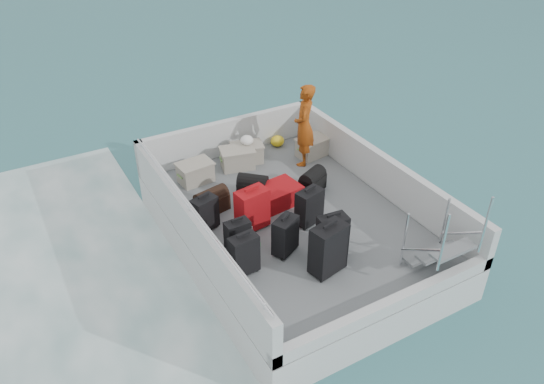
{
  "coord_description": "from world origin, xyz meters",
  "views": [
    {
      "loc": [
        -3.76,
        -5.95,
        5.69
      ],
      "look_at": [
        -0.23,
        0.27,
        1.0
      ],
      "focal_mm": 35.0,
      "sensor_mm": 36.0,
      "label": 1
    }
  ],
  "objects": [
    {
      "name": "suitcase_1",
      "position": [
        -1.19,
        -0.39,
        0.9
      ],
      "size": [
        0.37,
        0.21,
        0.55
      ],
      "primitive_type": "cube",
      "rotation": [
        0.0,
        0.0,
        0.01
      ],
      "color": "black",
      "rests_on": "deck"
    },
    {
      "name": "crate_1",
      "position": [
        -0.08,
        1.84,
        0.8
      ],
      "size": [
        0.67,
        0.53,
        0.36
      ],
      "primitive_type": "cube",
      "rotation": [
        0.0,
        0.0,
        -0.24
      ],
      "color": "#A39C8E",
      "rests_on": "deck"
    },
    {
      "name": "duffel_2",
      "position": [
        0.69,
        0.47,
        0.78
      ],
      "size": [
        0.55,
        0.47,
        0.32
      ],
      "primitive_type": null,
      "rotation": [
        0.0,
        0.0,
        0.43
      ],
      "color": "black",
      "rests_on": "deck"
    },
    {
      "name": "duffel_1",
      "position": [
        -0.29,
        0.84,
        0.78
      ],
      "size": [
        0.57,
        0.56,
        0.32
      ],
      "primitive_type": null,
      "rotation": [
        0.0,
        0.0,
        -0.75
      ],
      "color": "black",
      "rests_on": "deck"
    },
    {
      "name": "ferry_hull",
      "position": [
        0.0,
        0.0,
        0.3
      ],
      "size": [
        3.6,
        5.0,
        0.6
      ],
      "primitive_type": "cube",
      "color": "silver",
      "rests_on": "ground"
    },
    {
      "name": "crate_2",
      "position": [
        0.17,
        1.94,
        0.79
      ],
      "size": [
        0.63,
        0.51,
        0.34
      ],
      "primitive_type": "cube",
      "rotation": [
        0.0,
        0.0,
        -0.24
      ],
      "color": "#A39C8E",
      "rests_on": "deck"
    },
    {
      "name": "suitcase_3",
      "position": [
        -0.27,
        -1.38,
        1.01
      ],
      "size": [
        0.56,
        0.39,
        0.77
      ],
      "primitive_type": "cube",
      "rotation": [
        0.0,
        0.0,
        0.21
      ],
      "color": "black",
      "rests_on": "deck"
    },
    {
      "name": "crate_3",
      "position": [
        1.37,
        1.53,
        0.79
      ],
      "size": [
        0.62,
        0.47,
        0.34
      ],
      "primitive_type": "cube",
      "rotation": [
        0.0,
        0.0,
        0.15
      ],
      "color": "#A39C8E",
      "rests_on": "deck"
    },
    {
      "name": "suitcase_0",
      "position": [
        -1.31,
        -0.83,
        0.93
      ],
      "size": [
        0.42,
        0.26,
        0.62
      ],
      "primitive_type": "cube",
      "rotation": [
        0.0,
        0.0,
        0.08
      ],
      "color": "black",
      "rests_on": "deck"
    },
    {
      "name": "duffel_0",
      "position": [
        -1.09,
        0.77,
        0.78
      ],
      "size": [
        0.59,
        0.4,
        0.32
      ],
      "primitive_type": null,
      "rotation": [
        0.0,
        0.0,
        0.2
      ],
      "color": "black",
      "rests_on": "deck"
    },
    {
      "name": "suitcase_4",
      "position": [
        -0.58,
        -0.73,
        0.92
      ],
      "size": [
        0.46,
        0.4,
        0.59
      ],
      "primitive_type": "cube",
      "rotation": [
        0.0,
        0.0,
        0.49
      ],
      "color": "black",
      "rests_on": "deck"
    },
    {
      "name": "suitcase_7",
      "position": [
        0.12,
        -0.29,
        0.92
      ],
      "size": [
        0.48,
        0.34,
        0.6
      ],
      "primitive_type": "cube",
      "rotation": [
        0.0,
        0.0,
        0.24
      ],
      "color": "black",
      "rests_on": "deck"
    },
    {
      "name": "yellow_bag",
      "position": [
        0.98,
        2.2,
        0.73
      ],
      "size": [
        0.28,
        0.26,
        0.22
      ],
      "primitive_type": "ellipsoid",
      "color": "yellow",
      "rests_on": "deck"
    },
    {
      "name": "suitcase_5",
      "position": [
        -0.71,
        0.05,
        0.96
      ],
      "size": [
        0.53,
        0.36,
        0.68
      ],
      "primitive_type": "cube",
      "rotation": [
        0.0,
        0.0,
        0.14
      ],
      "color": "#A30C0C",
      "rests_on": "deck"
    },
    {
      "name": "deck",
      "position": [
        0.0,
        0.0,
        0.61
      ],
      "size": [
        3.3,
        4.7,
        0.02
      ],
      "primitive_type": "cube",
      "color": "slate",
      "rests_on": "ferry_hull"
    },
    {
      "name": "suitcase_6",
      "position": [
        0.04,
        -1.04,
        0.92
      ],
      "size": [
        0.45,
        0.29,
        0.6
      ],
      "primitive_type": "cube",
      "rotation": [
        0.0,
        0.0,
        -0.09
      ],
      "color": "black",
      "rests_on": "deck"
    },
    {
      "name": "white_bag",
      "position": [
        0.17,
        1.94,
        1.05
      ],
      "size": [
        0.24,
        0.24,
        0.18
      ],
      "primitive_type": "ellipsoid",
      "color": "white",
      "rests_on": "crate_2"
    },
    {
      "name": "crate_0",
      "position": [
        -0.96,
        1.76,
        0.79
      ],
      "size": [
        0.61,
        0.45,
        0.35
      ],
      "primitive_type": "cube",
      "rotation": [
        0.0,
        0.0,
        0.09
      ],
      "color": "#A39C8E",
      "rests_on": "deck"
    },
    {
      "name": "suitcase_8",
      "position": [
        -0.07,
        0.44,
        0.78
      ],
      "size": [
        0.88,
        0.63,
        0.32
      ],
      "primitive_type": "cube",
      "rotation": [
        0.0,
        0.0,
        1.69
      ],
      "color": "#A30C0C",
      "rests_on": "deck"
    },
    {
      "name": "passenger",
      "position": [
        1.08,
        1.39,
        1.4
      ],
      "size": [
        0.64,
        0.68,
        1.56
      ],
      "primitive_type": "imported",
      "rotation": [
        0.0,
        0.0,
        -2.2
      ],
      "color": "#D25813",
      "rests_on": "deck"
    },
    {
      "name": "ground",
      "position": [
        0.0,
        0.0,
        0.0
      ],
      "size": [
        160.0,
        160.0,
        0.0
      ],
      "primitive_type": "plane",
      "color": "#164D50",
      "rests_on": "ground"
    },
    {
      "name": "suitcase_2",
      "position": [
        -1.37,
        0.38,
        0.9
      ],
      "size": [
        0.44,
        0.34,
        0.57
      ],
      "primitive_type": "cube",
      "rotation": [
        0.0,
        0.0,
        0.29
      ],
      "color": "black",
      "rests_on": "deck"
    },
    {
      "name": "deck_fittings",
      "position": [
        0.35,
        -0.32,
        0.99
      ],
      "size": [
        3.6,
        5.0,
        0.9
      ],
      "color": "#B9BDBE",
      "rests_on": "deck"
    }
  ]
}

